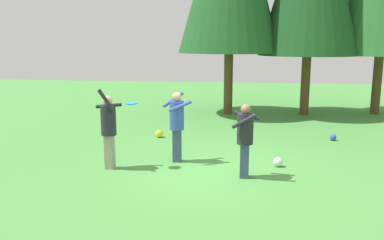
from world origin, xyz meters
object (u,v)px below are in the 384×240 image
(frisbee, at_px, (132,103))
(person_catcher, at_px, (177,121))
(person_bystander, at_px, (245,135))
(ball_blue, at_px, (333,137))
(ball_yellow, at_px, (159,134))
(ball_white, at_px, (278,162))
(person_thrower, at_px, (109,125))

(frisbee, bearing_deg, person_catcher, 34.33)
(person_bystander, bearing_deg, ball_blue, -117.64)
(frisbee, xyz_separation_m, ball_yellow, (-0.05, 3.00, -1.39))
(ball_white, bearing_deg, person_catcher, 177.54)
(person_catcher, height_order, person_bystander, person_catcher)
(frisbee, xyz_separation_m, ball_white, (3.29, 0.51, -1.39))
(person_catcher, xyz_separation_m, ball_blue, (4.18, 2.65, -0.91))
(person_catcher, xyz_separation_m, ball_white, (2.38, -0.10, -0.89))
(person_thrower, bearing_deg, person_bystander, -16.89)
(frisbee, distance_m, ball_white, 3.61)
(frisbee, bearing_deg, ball_yellow, 90.97)
(person_thrower, relative_size, person_bystander, 1.17)
(person_thrower, distance_m, frisbee, 0.73)
(frisbee, relative_size, ball_white, 1.73)
(ball_yellow, bearing_deg, ball_blue, 3.03)
(ball_yellow, bearing_deg, ball_white, -36.65)
(ball_blue, height_order, ball_white, ball_white)
(person_bystander, xyz_separation_m, ball_white, (0.77, 0.86, -0.82))
(person_catcher, relative_size, person_bystander, 1.07)
(ball_yellow, xyz_separation_m, ball_blue, (5.13, 0.27, -0.02))
(person_thrower, xyz_separation_m, person_catcher, (1.43, 0.73, -0.00))
(person_bystander, relative_size, ball_white, 7.16)
(person_catcher, height_order, frisbee, person_catcher)
(person_thrower, bearing_deg, ball_white, -3.25)
(person_thrower, bearing_deg, person_catcher, 14.55)
(frisbee, distance_m, ball_yellow, 3.30)
(person_catcher, xyz_separation_m, person_bystander, (1.61, -0.96, -0.07))
(person_thrower, relative_size, person_catcher, 1.10)
(ball_yellow, bearing_deg, frisbee, -89.03)
(ball_yellow, bearing_deg, person_thrower, -98.66)
(ball_blue, bearing_deg, ball_yellow, -176.97)
(frisbee, bearing_deg, ball_blue, 32.75)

